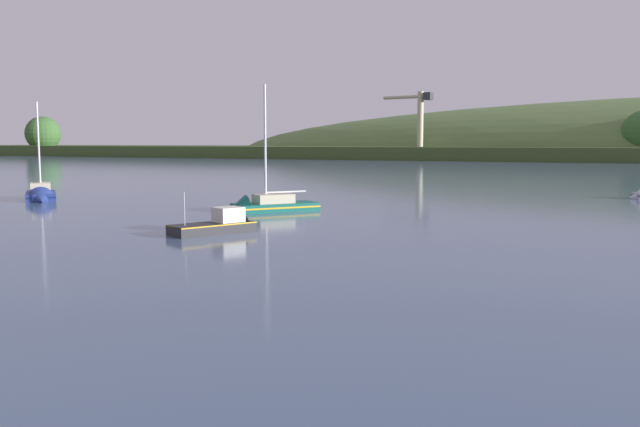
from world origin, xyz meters
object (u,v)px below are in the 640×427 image
sailboat_midwater_white (264,209)px  fishing_boat_moored (221,227)px  sailboat_near_mooring (41,197)px  dockside_crane (419,125)px

sailboat_midwater_white → fishing_boat_moored: size_ratio=1.95×
sailboat_near_mooring → sailboat_midwater_white: bearing=43.1°
sailboat_near_mooring → fishing_boat_moored: size_ratio=1.79×
dockside_crane → fishing_boat_moored: size_ratio=3.71×
dockside_crane → sailboat_midwater_white: bearing=110.6°
sailboat_near_mooring → sailboat_midwater_white: size_ratio=0.92×
dockside_crane → fishing_boat_moored: bearing=111.0°
fishing_boat_moored → dockside_crane: bearing=38.4°
sailboat_near_mooring → dockside_crane: bearing=136.2°
dockside_crane → fishing_boat_moored: (36.03, -189.40, -11.66)m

